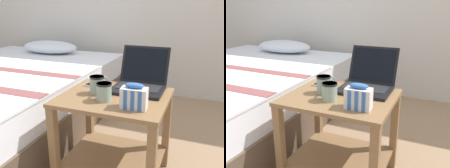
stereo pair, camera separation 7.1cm
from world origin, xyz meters
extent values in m
cube|color=brown|center=(-1.23, 0.48, 0.14)|extent=(1.68, 1.96, 0.28)
cube|color=white|center=(-1.23, 0.48, 0.39)|extent=(1.64, 1.92, 0.21)
ellipsoid|color=silver|center=(-1.23, 1.18, 0.56)|extent=(0.67, 0.36, 0.14)
cube|color=olive|center=(0.00, 0.00, 0.53)|extent=(0.60, 0.50, 0.02)
cube|color=olive|center=(0.00, 0.00, 0.13)|extent=(0.56, 0.46, 0.02)
cube|color=olive|center=(-0.27, -0.23, 0.26)|extent=(0.04, 0.04, 0.52)
cube|color=olive|center=(-0.27, 0.23, 0.26)|extent=(0.04, 0.04, 0.52)
cube|color=olive|center=(0.27, 0.23, 0.26)|extent=(0.04, 0.04, 0.52)
cube|color=black|center=(0.10, 0.12, 0.55)|extent=(0.30, 0.24, 0.02)
cube|color=#232326|center=(0.10, 0.14, 0.56)|extent=(0.26, 0.13, 0.00)
cube|color=#232326|center=(0.10, 0.06, 0.56)|extent=(0.08, 0.05, 0.00)
cube|color=black|center=(0.10, 0.29, 0.66)|extent=(0.30, 0.10, 0.22)
cube|color=black|center=(0.10, 0.28, 0.67)|extent=(0.27, 0.08, 0.19)
cube|color=silver|center=(0.04, 0.28, 0.65)|extent=(0.03, 0.01, 0.03)
cube|color=red|center=(0.12, 0.28, 0.64)|extent=(0.03, 0.01, 0.03)
cube|color=orange|center=(0.09, 0.30, 0.70)|extent=(0.03, 0.01, 0.03)
cube|color=orange|center=(0.18, 0.29, 0.67)|extent=(0.04, 0.01, 0.03)
cylinder|color=#8CA593|center=(-0.02, -0.09, 0.59)|extent=(0.08, 0.08, 0.10)
cylinder|color=black|center=(-0.02, -0.09, 0.63)|extent=(0.08, 0.08, 0.01)
cylinder|color=black|center=(-0.02, -0.09, 0.62)|extent=(0.07, 0.07, 0.01)
torus|color=#8CA593|center=(-0.06, -0.06, 0.59)|extent=(0.06, 0.06, 0.08)
cylinder|color=#8CA593|center=(-0.11, 0.00, 0.59)|extent=(0.08, 0.08, 0.10)
cylinder|color=black|center=(-0.11, 0.00, 0.63)|extent=(0.08, 0.08, 0.01)
cylinder|color=black|center=(-0.11, 0.00, 0.63)|extent=(0.07, 0.07, 0.01)
torus|color=#8CA593|center=(-0.09, 0.04, 0.59)|extent=(0.05, 0.08, 0.08)
cube|color=silver|center=(0.15, -0.13, 0.59)|extent=(0.13, 0.08, 0.11)
cube|color=#3366B2|center=(0.12, -0.17, 0.59)|extent=(0.02, 0.00, 0.10)
cube|color=#3366B2|center=(0.15, -0.17, 0.59)|extent=(0.02, 0.00, 0.10)
cube|color=#3366B2|center=(0.19, -0.17, 0.59)|extent=(0.02, 0.00, 0.10)
ellipsoid|color=#3366B2|center=(0.15, -0.13, 0.66)|extent=(0.10, 0.05, 0.03)
cube|color=#B7BABC|center=(-0.19, 0.16, 0.54)|extent=(0.10, 0.15, 0.01)
cube|color=black|center=(-0.19, 0.16, 0.55)|extent=(0.09, 0.14, 0.00)
camera|label=1|loc=(0.46, -1.24, 1.03)|focal=40.00mm
camera|label=2|loc=(0.53, -1.21, 1.03)|focal=40.00mm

